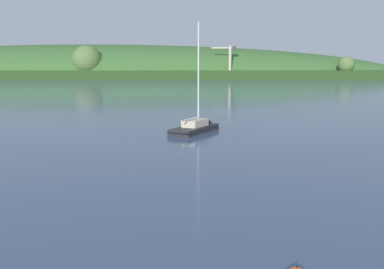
% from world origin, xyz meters
% --- Properties ---
extents(far_shoreline_hill, '(499.85, 125.44, 39.22)m').
position_xyz_m(far_shoreline_hill, '(-36.03, 276.61, 0.29)').
color(far_shoreline_hill, '#27431B').
rests_on(far_shoreline_hill, ground).
extents(dockside_crane, '(12.73, 4.97, 17.48)m').
position_xyz_m(dockside_crane, '(34.63, 240.75, 8.35)').
color(dockside_crane, '#4C4C51').
rests_on(dockside_crane, ground).
extents(sailboat_near_mooring, '(5.74, 7.05, 11.40)m').
position_xyz_m(sailboat_near_mooring, '(-3.07, 54.62, 0.14)').
color(sailboat_near_mooring, '#232328').
rests_on(sailboat_near_mooring, ground).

